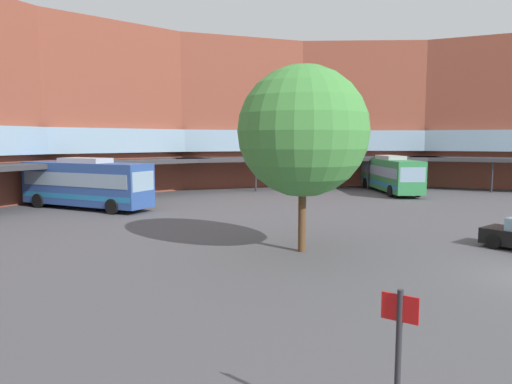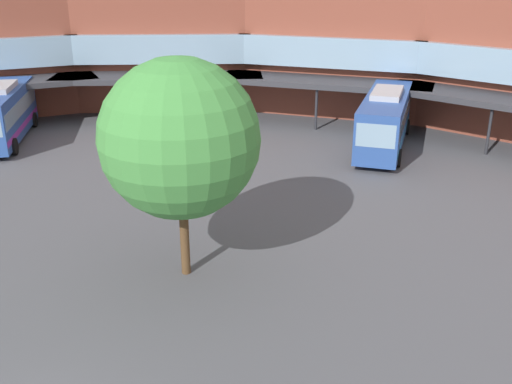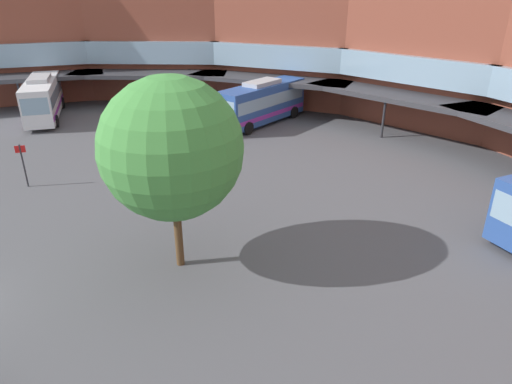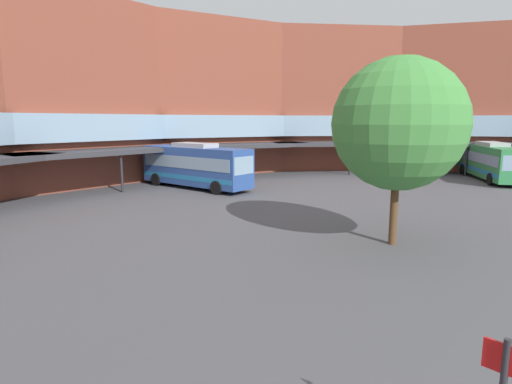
# 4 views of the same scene
# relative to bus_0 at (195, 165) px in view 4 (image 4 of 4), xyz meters

# --- Properties ---
(station_building) EXTENTS (84.38, 47.78, 16.16)m
(station_building) POSITION_rel_bus_0_xyz_m (-5.32, -6.53, 5.72)
(station_building) COLOR brown
(station_building) RESTS_ON ground
(bus_0) EXTENTS (3.12, 11.06, 3.87)m
(bus_0) POSITION_rel_bus_0_xyz_m (0.00, 0.00, 0.00)
(bus_0) COLOR #2D519E
(bus_0) RESTS_ON ground
(bus_2) EXTENTS (11.70, 8.27, 3.69)m
(bus_2) POSITION_rel_bus_0_xyz_m (22.25, -18.11, -0.09)
(bus_2) COLOR #338C4C
(bus_2) RESTS_ON ground
(plaza_tree) EXTENTS (6.00, 6.00, 8.59)m
(plaza_tree) POSITION_rel_bus_0_xyz_m (-5.19, -19.68, 3.62)
(plaza_tree) COLOR brown
(plaza_tree) RESTS_ON ground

